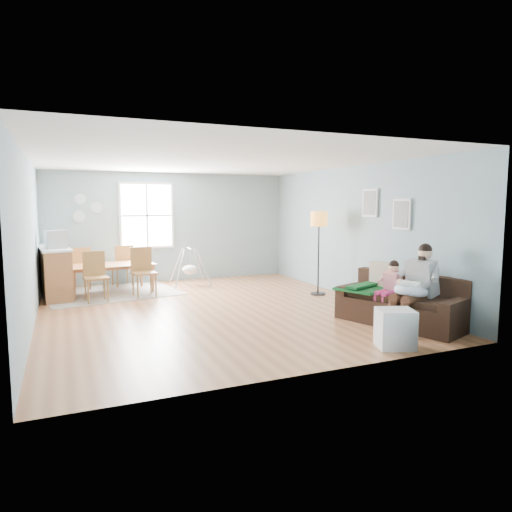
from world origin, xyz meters
name	(u,v)px	position (x,y,z in m)	size (l,w,h in m)	color
room	(213,176)	(0.00, 0.00, 2.42)	(8.40, 9.40, 3.90)	#985936
window	(147,216)	(-0.60, 3.46, 1.65)	(1.32, 0.08, 1.62)	silver
pictures	(385,208)	(2.97, -1.05, 1.85)	(0.05, 1.34, 0.74)	silver
wall_plates	(85,208)	(-2.00, 3.47, 1.83)	(0.67, 0.02, 0.66)	#99ACB8
sofa	(402,307)	(2.47, -2.17, 0.28)	(1.46, 2.14, 0.80)	black
green_throw	(365,288)	(2.17, -1.58, 0.51)	(0.91, 0.72, 0.04)	#124E1F
beige_pillow	(382,275)	(2.49, -1.62, 0.71)	(0.13, 0.45, 0.45)	tan
father	(416,284)	(2.44, -2.48, 0.70)	(1.00, 0.59, 1.32)	#9B9B9E
nursing_pillow	(411,291)	(2.30, -2.53, 0.62)	(0.50, 0.50, 0.14)	silver
infant	(409,285)	(2.29, -2.50, 0.71)	(0.25, 0.37, 0.14)	white
toddler	(390,281)	(2.34, -2.02, 0.68)	(0.56, 0.39, 0.82)	white
floor_lamp	(319,226)	(2.46, 0.45, 1.47)	(0.36, 0.36, 1.78)	black
storage_cube	(395,328)	(1.53, -3.10, 0.26)	(0.59, 0.56, 0.52)	silver
rug	(111,293)	(-1.60, 2.35, 0.01)	(2.71, 2.06, 0.01)	#A4A096
dining_table	(111,279)	(-1.60, 2.35, 0.32)	(1.81, 1.01, 0.63)	brown
chair_sw	(95,273)	(-1.96, 1.61, 0.57)	(0.49, 0.49, 0.99)	brown
chair_se	(143,268)	(-1.00, 1.78, 0.59)	(0.51, 0.51, 1.03)	brown
chair_nw	(80,266)	(-2.19, 2.93, 0.56)	(0.54, 0.54, 0.98)	brown
chair_ne	(123,263)	(-1.24, 3.09, 0.56)	(0.52, 0.52, 0.98)	brown
counter	(55,271)	(-2.70, 2.48, 0.53)	(0.72, 1.91, 1.04)	brown
monitor	(56,239)	(-2.65, 2.12, 1.22)	(0.45, 0.43, 0.36)	#A8A7AC
baby_swing	(190,269)	(0.23, 2.60, 0.40)	(0.93, 0.95, 0.89)	#A8A7AC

